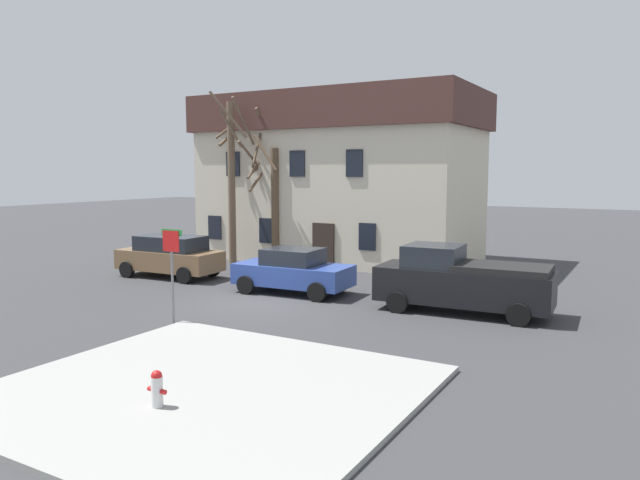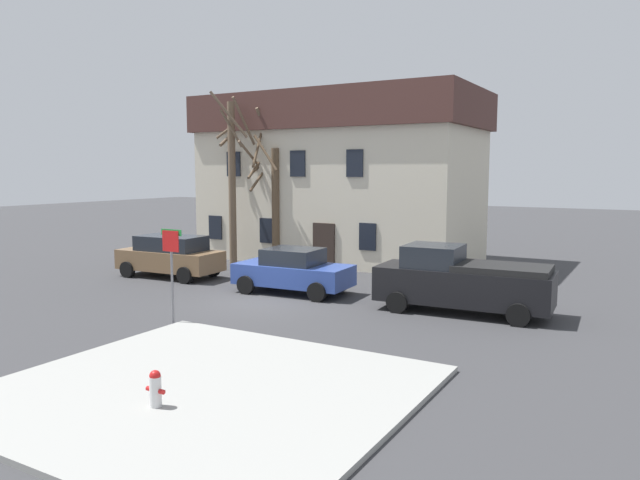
{
  "view_description": "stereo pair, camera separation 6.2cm",
  "coord_description": "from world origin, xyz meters",
  "px_view_note": "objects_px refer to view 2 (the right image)",
  "views": [
    {
      "loc": [
        11.81,
        -16.34,
        4.48
      ],
      "look_at": [
        1.49,
        1.72,
        2.05
      ],
      "focal_mm": 33.44,
      "sensor_mm": 36.0,
      "label": 1
    },
    {
      "loc": [
        11.87,
        -16.31,
        4.48
      ],
      "look_at": [
        1.49,
        1.72,
        2.05
      ],
      "focal_mm": 33.44,
      "sensor_mm": 36.0,
      "label": 2
    }
  ],
  "objects_px": {
    "tree_bare_near": "(233,175)",
    "car_brown_wagon": "(170,256)",
    "car_blue_sedan": "(293,271)",
    "tree_bare_far": "(273,197)",
    "fire_hydrant": "(155,388)",
    "bicycle_leaning": "(284,260)",
    "street_sign_pole": "(171,259)",
    "pickup_truck_black": "(462,281)",
    "building_main": "(340,176)",
    "tree_bare_mid": "(258,181)"
  },
  "relations": [
    {
      "from": "tree_bare_far",
      "to": "fire_hydrant",
      "type": "distance_m",
      "value": 17.91
    },
    {
      "from": "tree_bare_near",
      "to": "fire_hydrant",
      "type": "bearing_deg",
      "value": -56.55
    },
    {
      "from": "tree_bare_near",
      "to": "pickup_truck_black",
      "type": "relative_size",
      "value": 1.47
    },
    {
      "from": "tree_bare_far",
      "to": "car_blue_sedan",
      "type": "height_order",
      "value": "tree_bare_far"
    },
    {
      "from": "tree_bare_near",
      "to": "street_sign_pole",
      "type": "height_order",
      "value": "tree_bare_near"
    },
    {
      "from": "tree_bare_mid",
      "to": "bicycle_leaning",
      "type": "height_order",
      "value": "tree_bare_mid"
    },
    {
      "from": "tree_bare_far",
      "to": "bicycle_leaning",
      "type": "distance_m",
      "value": 3.07
    },
    {
      "from": "car_brown_wagon",
      "to": "street_sign_pole",
      "type": "xyz_separation_m",
      "value": [
        5.73,
        -5.86,
        1.05
      ]
    },
    {
      "from": "pickup_truck_black",
      "to": "bicycle_leaning",
      "type": "distance_m",
      "value": 10.78
    },
    {
      "from": "car_brown_wagon",
      "to": "car_blue_sedan",
      "type": "bearing_deg",
      "value": -1.81
    },
    {
      "from": "car_blue_sedan",
      "to": "car_brown_wagon",
      "type": "bearing_deg",
      "value": 178.19
    },
    {
      "from": "fire_hydrant",
      "to": "street_sign_pole",
      "type": "distance_m",
      "value": 6.56
    },
    {
      "from": "tree_bare_near",
      "to": "car_blue_sedan",
      "type": "relative_size",
      "value": 1.85
    },
    {
      "from": "car_blue_sedan",
      "to": "fire_hydrant",
      "type": "distance_m",
      "value": 11.11
    },
    {
      "from": "tree_bare_far",
      "to": "tree_bare_mid",
      "type": "bearing_deg",
      "value": 154.65
    },
    {
      "from": "tree_bare_mid",
      "to": "pickup_truck_black",
      "type": "bearing_deg",
      "value": -25.61
    },
    {
      "from": "car_blue_sedan",
      "to": "building_main",
      "type": "bearing_deg",
      "value": 107.26
    },
    {
      "from": "pickup_truck_black",
      "to": "street_sign_pole",
      "type": "distance_m",
      "value": 8.94
    },
    {
      "from": "building_main",
      "to": "tree_bare_far",
      "type": "distance_m",
      "value": 3.96
    },
    {
      "from": "fire_hydrant",
      "to": "building_main",
      "type": "bearing_deg",
      "value": 108.32
    },
    {
      "from": "tree_bare_mid",
      "to": "bicycle_leaning",
      "type": "relative_size",
      "value": 4.28
    },
    {
      "from": "car_brown_wagon",
      "to": "pickup_truck_black",
      "type": "relative_size",
      "value": 0.83
    },
    {
      "from": "street_sign_pole",
      "to": "car_brown_wagon",
      "type": "bearing_deg",
      "value": 134.37
    },
    {
      "from": "tree_bare_mid",
      "to": "car_brown_wagon",
      "type": "xyz_separation_m",
      "value": [
        -0.54,
        -5.64,
        -3.04
      ]
    },
    {
      "from": "pickup_truck_black",
      "to": "bicycle_leaning",
      "type": "xyz_separation_m",
      "value": [
        -9.74,
        4.57,
        -0.65
      ]
    },
    {
      "from": "car_brown_wagon",
      "to": "fire_hydrant",
      "type": "xyz_separation_m",
      "value": [
        9.92,
        -10.69,
        -0.44
      ]
    },
    {
      "from": "tree_bare_near",
      "to": "car_blue_sedan",
      "type": "height_order",
      "value": "tree_bare_near"
    },
    {
      "from": "tree_bare_far",
      "to": "pickup_truck_black",
      "type": "height_order",
      "value": "tree_bare_far"
    },
    {
      "from": "building_main",
      "to": "bicycle_leaning",
      "type": "relative_size",
      "value": 7.98
    },
    {
      "from": "tree_bare_far",
      "to": "tree_bare_near",
      "type": "bearing_deg",
      "value": -156.17
    },
    {
      "from": "building_main",
      "to": "car_brown_wagon",
      "type": "distance_m",
      "value": 9.74
    },
    {
      "from": "fire_hydrant",
      "to": "street_sign_pole",
      "type": "relative_size",
      "value": 0.25
    },
    {
      "from": "car_brown_wagon",
      "to": "fire_hydrant",
      "type": "relative_size",
      "value": 6.58
    },
    {
      "from": "fire_hydrant",
      "to": "street_sign_pole",
      "type": "bearing_deg",
      "value": 130.92
    },
    {
      "from": "tree_bare_near",
      "to": "fire_hydrant",
      "type": "height_order",
      "value": "tree_bare_near"
    },
    {
      "from": "tree_bare_near",
      "to": "tree_bare_mid",
      "type": "height_order",
      "value": "tree_bare_near"
    },
    {
      "from": "pickup_truck_black",
      "to": "fire_hydrant",
      "type": "relative_size",
      "value": 7.9
    },
    {
      "from": "building_main",
      "to": "car_brown_wagon",
      "type": "relative_size",
      "value": 3.02
    },
    {
      "from": "fire_hydrant",
      "to": "tree_bare_near",
      "type": "bearing_deg",
      "value": 123.45
    },
    {
      "from": "tree_bare_near",
      "to": "car_brown_wagon",
      "type": "distance_m",
      "value": 5.41
    },
    {
      "from": "tree_bare_mid",
      "to": "pickup_truck_black",
      "type": "xyz_separation_m",
      "value": [
        11.97,
        -5.74,
        -2.94
      ]
    },
    {
      "from": "car_blue_sedan",
      "to": "fire_hydrant",
      "type": "height_order",
      "value": "car_blue_sedan"
    },
    {
      "from": "building_main",
      "to": "tree_bare_near",
      "type": "height_order",
      "value": "building_main"
    },
    {
      "from": "tree_bare_far",
      "to": "bicycle_leaning",
      "type": "relative_size",
      "value": 3.94
    },
    {
      "from": "building_main",
      "to": "tree_bare_far",
      "type": "xyz_separation_m",
      "value": [
        -1.78,
        -3.4,
        -0.95
      ]
    },
    {
      "from": "car_brown_wagon",
      "to": "car_blue_sedan",
      "type": "height_order",
      "value": "car_brown_wagon"
    },
    {
      "from": "tree_bare_mid",
      "to": "fire_hydrant",
      "type": "relative_size",
      "value": 10.67
    },
    {
      "from": "fire_hydrant",
      "to": "bicycle_leaning",
      "type": "relative_size",
      "value": 0.4
    },
    {
      "from": "tree_bare_near",
      "to": "tree_bare_far",
      "type": "relative_size",
      "value": 1.18
    },
    {
      "from": "building_main",
      "to": "pickup_truck_black",
      "type": "xyz_separation_m",
      "value": [
        8.93,
        -8.54,
        -3.16
      ]
    }
  ]
}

